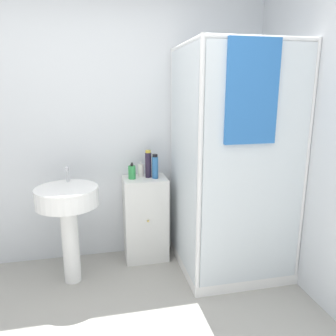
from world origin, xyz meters
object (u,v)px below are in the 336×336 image
Objects in this scene: shampoo_bottle_tall_black at (148,164)px; lotion_bottle_white at (141,170)px; soap_dispenser at (132,172)px; shampoo_bottle_blue at (155,167)px; sink at (68,209)px.

shampoo_bottle_tall_black is 1.76× the size of lotion_bottle_white.
soap_dispenser is 0.22m from shampoo_bottle_blue.
shampoo_bottle_tall_black is 0.08m from shampoo_bottle_blue.
soap_dispenser is at bearing -171.44° from shampoo_bottle_tall_black.
shampoo_bottle_blue reaches higher than soap_dispenser.
soap_dispenser reaches higher than lotion_bottle_white.
sink reaches higher than soap_dispenser.
soap_dispenser is 0.17m from shampoo_bottle_tall_black.
shampoo_bottle_tall_black is (0.16, 0.02, 0.06)m from soap_dispenser.
shampoo_bottle_blue is 0.16m from lotion_bottle_white.
shampoo_bottle_tall_black reaches higher than sink.
sink is 0.85m from shampoo_bottle_blue.
soap_dispenser is at bearing 172.66° from shampoo_bottle_blue.
lotion_bottle_white is at bearing 27.26° from sink.
shampoo_bottle_tall_black reaches higher than lotion_bottle_white.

